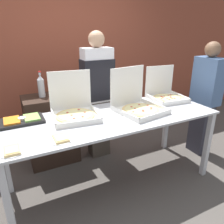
# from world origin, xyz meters

# --- Properties ---
(ground_plane) EXTENTS (16.00, 16.00, 0.00)m
(ground_plane) POSITION_xyz_m (0.00, 0.00, 0.00)
(ground_plane) COLOR #514C47
(brick_wall_behind) EXTENTS (10.00, 0.06, 2.80)m
(brick_wall_behind) POSITION_xyz_m (0.00, 1.70, 1.40)
(brick_wall_behind) COLOR brown
(brick_wall_behind) RESTS_ON ground_plane
(buffet_table) EXTENTS (2.40, 0.89, 0.90)m
(buffet_table) POSITION_xyz_m (0.00, 0.00, 0.80)
(buffet_table) COLOR silver
(buffet_table) RESTS_ON ground_plane
(pizza_box_near_right) EXTENTS (0.54, 0.55, 0.48)m
(pizza_box_near_right) POSITION_xyz_m (-0.37, 0.20, 0.98)
(pizza_box_near_right) COLOR white
(pizza_box_near_right) RESTS_ON buffet_table
(pizza_box_near_left) EXTENTS (0.57, 0.58, 0.49)m
(pizza_box_near_left) POSITION_xyz_m (0.35, 0.03, 0.99)
(pizza_box_near_left) COLOR white
(pizza_box_near_left) RESTS_ON buffet_table
(pizza_box_far_right) EXTENTS (0.47, 0.49, 0.43)m
(pizza_box_far_right) POSITION_xyz_m (0.94, 0.23, 0.98)
(pizza_box_far_right) COLOR white
(pizza_box_far_right) RESTS_ON buffet_table
(paper_plate_front_right) EXTENTS (0.21, 0.21, 0.03)m
(paper_plate_front_right) POSITION_xyz_m (-1.05, -0.31, 0.91)
(paper_plate_front_right) COLOR white
(paper_plate_front_right) RESTS_ON buffet_table
(paper_plate_front_center) EXTENTS (0.22, 0.22, 0.03)m
(paper_plate_front_center) POSITION_xyz_m (-0.65, -0.29, 0.91)
(paper_plate_front_center) COLOR white
(paper_plate_front_center) RESTS_ON buffet_table
(veggie_tray) EXTENTS (0.43, 0.27, 0.05)m
(veggie_tray) POSITION_xyz_m (-0.91, 0.27, 0.92)
(veggie_tray) COLOR black
(veggie_tray) RESTS_ON buffet_table
(sideboard_podium) EXTENTS (0.67, 0.48, 0.97)m
(sideboard_podium) POSITION_xyz_m (-0.53, 0.85, 0.49)
(sideboard_podium) COLOR black
(sideboard_podium) RESTS_ON ground_plane
(soda_bottle) EXTENTS (0.09, 0.09, 0.34)m
(soda_bottle) POSITION_xyz_m (-0.60, 0.87, 1.12)
(soda_bottle) COLOR #B7BCC1
(soda_bottle) RESTS_ON sideboard_podium
(soda_can_silver) EXTENTS (0.07, 0.07, 0.12)m
(soda_can_silver) POSITION_xyz_m (-0.24, 0.85, 1.03)
(soda_can_silver) COLOR silver
(soda_can_silver) RESTS_ON sideboard_podium
(person_server_vest) EXTENTS (0.42, 0.24, 1.79)m
(person_server_vest) POSITION_xyz_m (0.13, 0.70, 1.01)
(person_server_vest) COLOR #473D33
(person_server_vest) RESTS_ON ground_plane
(person_guest_cap) EXTENTS (0.22, 0.40, 1.66)m
(person_guest_cap) POSITION_xyz_m (1.55, 0.08, 0.87)
(person_guest_cap) COLOR #2D2D38
(person_guest_cap) RESTS_ON ground_plane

